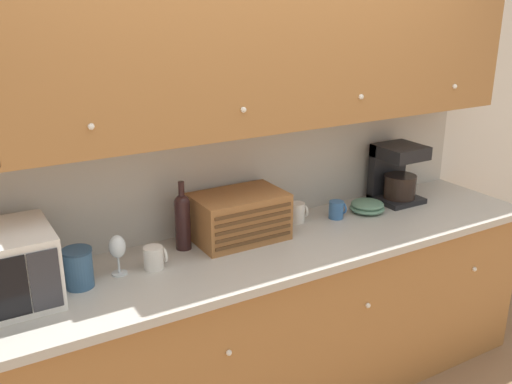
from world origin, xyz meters
name	(u,v)px	position (x,y,z in m)	size (l,w,h in m)	color
ground_plane	(236,367)	(0.00, 0.00, 0.00)	(24.00, 24.00, 0.00)	#896647
wall_back	(231,154)	(0.00, 0.03, 1.30)	(5.52, 0.06, 2.60)	white
counter_unit	(266,326)	(0.00, -0.33, 0.46)	(3.14, 0.69, 0.92)	#A36B38
backsplash_panel	(234,175)	(0.00, -0.01, 1.19)	(3.12, 0.01, 0.55)	#B7B2A8
upper_cabinets	(277,49)	(0.16, -0.16, 1.84)	(3.12, 0.35, 0.75)	#A36B38
storage_canister	(78,268)	(-0.90, -0.29, 1.00)	(0.13, 0.13, 0.17)	#33567A
wine_glass	(117,248)	(-0.72, -0.26, 1.04)	(0.07, 0.07, 0.18)	silver
mug	(154,258)	(-0.56, -0.29, 0.97)	(0.10, 0.09, 0.10)	silver
wine_bottle	(183,219)	(-0.36, -0.15, 1.07)	(0.08, 0.08, 0.34)	black
bread_box	(239,216)	(-0.07, -0.19, 1.04)	(0.45, 0.30, 0.24)	#996033
mug_patterned_third	(297,212)	(0.31, -0.15, 0.97)	(0.10, 0.09, 0.11)	silver
mug_blue_second	(337,210)	(0.53, -0.21, 0.97)	(0.09, 0.08, 0.10)	#38669E
bowl_stack_on_counter	(367,206)	(0.73, -0.23, 0.95)	(0.20, 0.20, 0.07)	slate
coffee_maker	(396,173)	(1.01, -0.16, 1.09)	(0.25, 0.25, 0.34)	black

